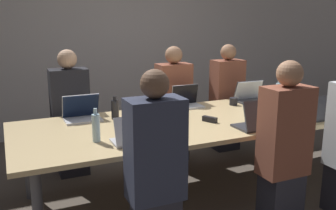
{
  "coord_description": "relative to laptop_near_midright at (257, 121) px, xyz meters",
  "views": [
    {
      "loc": [
        -1.71,
        -3.13,
        1.73
      ],
      "look_at": [
        -0.26,
        0.1,
        0.89
      ],
      "focal_mm": 40.0,
      "sensor_mm": 36.0,
      "label": 1
    }
  ],
  "objects": [
    {
      "name": "ground_plane",
      "position": [
        -0.34,
        0.51,
        -0.82
      ],
      "size": [
        24.0,
        24.0,
        0.0
      ],
      "primitive_type": "plane",
      "color": "brown"
    },
    {
      "name": "curtain_wall",
      "position": [
        -0.34,
        2.93,
        0.58
      ],
      "size": [
        12.0,
        0.06,
        2.8
      ],
      "color": "#BCB7B2",
      "rests_on": "ground_plane"
    },
    {
      "name": "conference_table",
      "position": [
        -0.34,
        0.51,
        -0.13
      ],
      "size": [
        3.49,
        1.31,
        0.74
      ],
      "color": "#D6B77F",
      "rests_on": "ground_plane"
    },
    {
      "name": "laptop_near_midright",
      "position": [
        0.0,
        0.0,
        0.0
      ],
      "size": [
        0.34,
        0.27,
        0.27
      ],
      "rotation": [
        0.0,
        0.0,
        3.14
      ],
      "color": "#333338",
      "rests_on": "conference_table"
    },
    {
      "name": "person_near_midright",
      "position": [
        0.01,
        -0.36,
        -0.14
      ],
      "size": [
        0.4,
        0.24,
        1.4
      ],
      "rotation": [
        0.0,
        0.0,
        3.14
      ],
      "color": "#2D2D38",
      "rests_on": "ground_plane"
    },
    {
      "name": "laptop_far_left",
      "position": [
        -1.37,
        0.96,
        -0.01
      ],
      "size": [
        0.36,
        0.26,
        0.25
      ],
      "color": "silver",
      "rests_on": "conference_table"
    },
    {
      "name": "person_far_left",
      "position": [
        -1.41,
        1.4,
        -0.14
      ],
      "size": [
        0.4,
        0.24,
        1.39
      ],
      "color": "#2D2D38",
      "rests_on": "ground_plane"
    },
    {
      "name": "bottle_far_left",
      "position": [
        -1.07,
        0.85,
        0.02
      ],
      "size": [
        0.07,
        0.07,
        0.23
      ],
      "color": "black",
      "rests_on": "conference_table"
    },
    {
      "name": "laptop_far_center",
      "position": [
        -0.19,
        1.04,
        -0.01
      ],
      "size": [
        0.32,
        0.24,
        0.24
      ],
      "color": "silver",
      "rests_on": "conference_table"
    },
    {
      "name": "person_far_center",
      "position": [
        -0.2,
        1.34,
        -0.14
      ],
      "size": [
        0.4,
        0.24,
        1.39
      ],
      "color": "#2D2D38",
      "rests_on": "ground_plane"
    },
    {
      "name": "laptop_far_right",
      "position": [
        0.62,
        0.95,
        -0.01
      ],
      "size": [
        0.36,
        0.25,
        0.25
      ],
      "color": "#333338",
      "rests_on": "conference_table"
    },
    {
      "name": "person_far_right",
      "position": [
        0.59,
        1.41,
        -0.14
      ],
      "size": [
        0.4,
        0.24,
        1.39
      ],
      "color": "#2D2D38",
      "rests_on": "ground_plane"
    },
    {
      "name": "cup_far_right",
      "position": [
        0.34,
        0.88,
        -0.04
      ],
      "size": [
        0.09,
        0.09,
        0.08
      ],
      "color": "#232328",
      "rests_on": "conference_table"
    },
    {
      "name": "bottle_far_right",
      "position": [
        0.9,
        0.78,
        0.04
      ],
      "size": [
        0.07,
        0.07,
        0.28
      ],
      "color": "#ADD1E0",
      "rests_on": "conference_table"
    },
    {
      "name": "laptop_near_left",
      "position": [
        -1.14,
        0.08,
        -0.01
      ],
      "size": [
        0.34,
        0.24,
        0.23
      ],
      "rotation": [
        0.0,
        0.0,
        3.14
      ],
      "color": "silver",
      "rests_on": "conference_table"
    },
    {
      "name": "person_near_left",
      "position": [
        -1.12,
        -0.33,
        -0.14
      ],
      "size": [
        0.4,
        0.24,
        1.39
      ],
      "rotation": [
        0.0,
        0.0,
        3.14
      ],
      "color": "#2D2D38",
      "rests_on": "ground_plane"
    },
    {
      "name": "bottle_near_left",
      "position": [
        -1.4,
        0.25,
        0.04
      ],
      "size": [
        0.06,
        0.06,
        0.28
      ],
      "color": "#ADD1E0",
      "rests_on": "conference_table"
    },
    {
      "name": "laptop_near_right",
      "position": [
        0.61,
        0.0,
        -0.01
      ],
      "size": [
        0.36,
        0.25,
        0.25
      ],
      "rotation": [
        0.0,
        0.0,
        3.14
      ],
      "color": "#333338",
      "rests_on": "conference_table"
    },
    {
      "name": "stapler",
      "position": [
        -0.27,
        0.38,
        -0.05
      ],
      "size": [
        0.11,
        0.15,
        0.05
      ],
      "rotation": [
        0.0,
        0.0,
        0.47
      ],
      "color": "black",
      "rests_on": "conference_table"
    }
  ]
}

